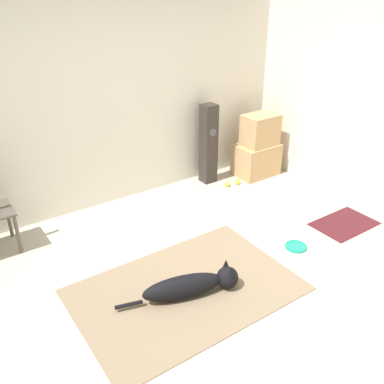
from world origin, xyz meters
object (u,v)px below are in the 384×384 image
at_px(dog, 193,285).
at_px(cardboard_box_lower, 256,160).
at_px(frisbee, 296,246).
at_px(cardboard_box_upper, 260,130).
at_px(tennis_ball_by_boxes, 238,182).
at_px(floor_speaker, 208,144).
at_px(tennis_ball_near_speaker, 227,184).

distance_m(dog, cardboard_box_lower, 2.64).
relative_size(frisbee, cardboard_box_upper, 0.49).
bearing_deg(tennis_ball_by_boxes, cardboard_box_upper, 12.45).
distance_m(frisbee, floor_speaker, 1.85).
distance_m(frisbee, cardboard_box_lower, 1.79).
bearing_deg(frisbee, floor_speaker, 83.98).
bearing_deg(floor_speaker, tennis_ball_by_boxes, -49.48).
bearing_deg(floor_speaker, dog, -129.51).
bearing_deg(cardboard_box_lower, floor_speaker, 163.44).
relative_size(dog, cardboard_box_lower, 1.86).
bearing_deg(cardboard_box_lower, cardboard_box_upper, -39.49).
bearing_deg(cardboard_box_lower, dog, -143.57).
relative_size(cardboard_box_lower, cardboard_box_upper, 1.26).
relative_size(frisbee, cardboard_box_lower, 0.39).
bearing_deg(tennis_ball_by_boxes, dog, -139.69).
bearing_deg(tennis_ball_near_speaker, frisbee, -101.25).
xyz_separation_m(cardboard_box_lower, tennis_ball_by_boxes, (-0.40, -0.11, -0.18)).
bearing_deg(tennis_ball_near_speaker, dog, -136.56).
relative_size(cardboard_box_upper, tennis_ball_by_boxes, 6.82).
bearing_deg(dog, floor_speaker, 50.49).
height_order(cardboard_box_lower, cardboard_box_upper, cardboard_box_upper).
relative_size(dog, cardboard_box_upper, 2.35).
bearing_deg(dog, cardboard_box_lower, 36.43).
bearing_deg(tennis_ball_by_boxes, tennis_ball_near_speaker, 171.61).
bearing_deg(frisbee, cardboard_box_upper, 60.61).
height_order(cardboard_box_upper, tennis_ball_near_speaker, cardboard_box_upper).
bearing_deg(cardboard_box_lower, frisbee, -118.61).
height_order(cardboard_box_lower, floor_speaker, floor_speaker).
distance_m(cardboard_box_lower, cardboard_box_upper, 0.42).
bearing_deg(dog, frisbee, 0.16).
bearing_deg(frisbee, dog, -179.84).
xyz_separation_m(dog, cardboard_box_lower, (2.13, 1.57, 0.10)).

